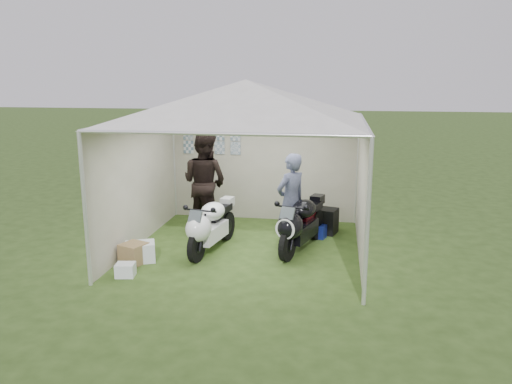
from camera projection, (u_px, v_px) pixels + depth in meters
ground at (246, 248)px, 9.06m from camera, size 80.00×80.00×0.00m
canopy_tent at (246, 105)px, 8.52m from camera, size 5.66×5.66×3.00m
motorcycle_white at (210, 225)px, 8.78m from camera, size 0.60×1.81×0.90m
motorcycle_black at (300, 223)px, 8.81m from camera, size 0.83×1.86×0.94m
paddock_stand at (317, 231)px, 9.65m from camera, size 0.39×0.31×0.26m
person_dark_jacket at (205, 182)px, 9.89m from camera, size 1.17×1.04×2.00m
person_blue_jacket at (291, 201)px, 8.92m from camera, size 0.73×0.75×1.74m
equipment_box at (324, 221)px, 9.93m from camera, size 0.59×0.52×0.50m
crate_0 at (140, 252)px, 8.41m from camera, size 0.59×0.53×0.32m
crate_1 at (134, 253)px, 8.32m from camera, size 0.48×0.48×0.34m
crate_2 at (125, 270)px, 7.76m from camera, size 0.32×0.28×0.21m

